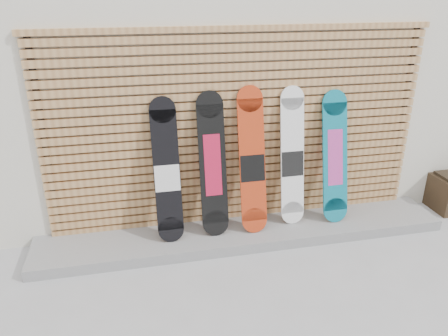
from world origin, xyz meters
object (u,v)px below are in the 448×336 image
at_px(snowboard_1, 213,165).
at_px(snowboard_2, 252,162).
at_px(snowboard_3, 292,158).
at_px(snowboard_4, 335,157).
at_px(snowboard_0, 167,172).

bearing_deg(snowboard_1, snowboard_2, -2.29).
xyz_separation_m(snowboard_3, snowboard_4, (0.50, -0.04, -0.02)).
bearing_deg(snowboard_2, snowboard_0, 179.79).
height_order(snowboard_2, snowboard_3, snowboard_2).
distance_m(snowboard_1, snowboard_4, 1.41).
bearing_deg(snowboard_0, snowboard_4, 0.32).
xyz_separation_m(snowboard_1, snowboard_2, (0.43, -0.02, 0.01)).
relative_size(snowboard_0, snowboard_3, 0.97).
relative_size(snowboard_3, snowboard_4, 1.04).
distance_m(snowboard_0, snowboard_3, 1.41).
relative_size(snowboard_2, snowboard_4, 1.06).
distance_m(snowboard_3, snowboard_4, 0.50).
xyz_separation_m(snowboard_1, snowboard_3, (0.91, 0.03, -0.01)).
bearing_deg(snowboard_4, snowboard_2, -179.18).
relative_size(snowboard_2, snowboard_3, 1.02).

